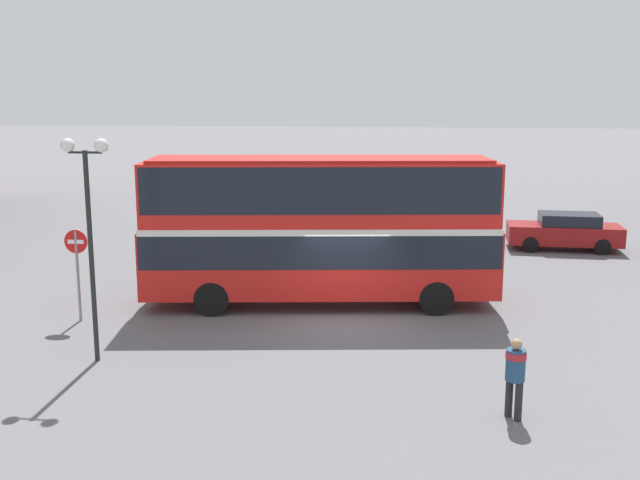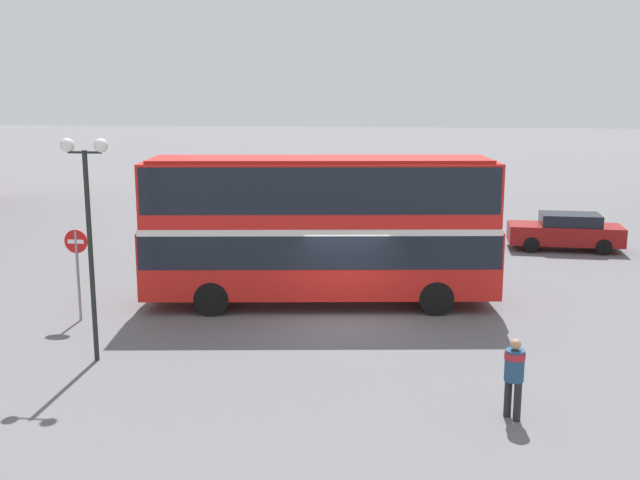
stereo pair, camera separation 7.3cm
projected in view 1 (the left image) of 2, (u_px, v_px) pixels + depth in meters
ground_plane at (345, 323)px, 21.82m from camera, size 240.00×240.00×0.00m
double_decker_bus at (320, 222)px, 23.12m from camera, size 11.13×3.92×4.65m
pedestrian_foreground at (515, 370)px, 15.26m from camera, size 0.59×0.59×1.72m
parked_car_kerb_near at (299, 213)px, 36.54m from camera, size 4.26×2.14×1.55m
parked_car_kerb_far at (565, 231)px, 31.71m from camera, size 4.72×1.97×1.56m
street_lamp_twin_globe at (88, 202)px, 17.99m from camera, size 1.18×0.34×5.55m
no_entry_sign at (77, 259)px, 21.69m from camera, size 0.69×0.08×2.72m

